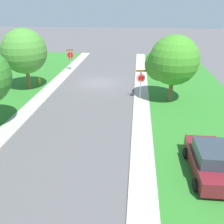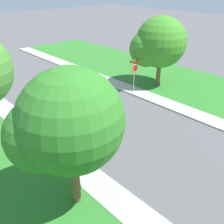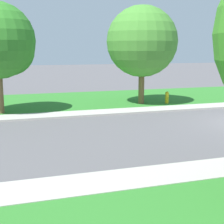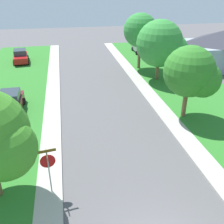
{
  "view_description": "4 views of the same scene",
  "coord_description": "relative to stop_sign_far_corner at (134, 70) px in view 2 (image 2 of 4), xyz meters",
  "views": [
    {
      "loc": [
        -4.15,
        25.41,
        8.33
      ],
      "look_at": [
        -2.6,
        10.54,
        1.4
      ],
      "focal_mm": 38.63,
      "sensor_mm": 36.0,
      "label": 1
    },
    {
      "loc": [
        10.47,
        18.41,
        8.4
      ],
      "look_at": [
        1.12,
        8.07,
        1.4
      ],
      "focal_mm": 42.66,
      "sensor_mm": 36.0,
      "label": 2
    },
    {
      "loc": [
        -12.65,
        10.91,
        3.48
      ],
      "look_at": [
        -2.16,
        7.61,
        1.4
      ],
      "focal_mm": 54.18,
      "sensor_mm": 36.0,
      "label": 3
    },
    {
      "loc": [
        -3.34,
        -6.09,
        9.96
      ],
      "look_at": [
        -0.18,
        10.43,
        1.4
      ],
      "focal_mm": 41.06,
      "sensor_mm": 36.0,
      "label": 4
    }
  ],
  "objects": [
    {
      "name": "ground_plane",
      "position": [
        4.55,
        -4.47,
        -1.89
      ],
      "size": [
        120.0,
        120.0,
        0.0
      ],
      "primitive_type": "plane",
      "color": "#565456"
    },
    {
      "name": "sidewalk_east",
      "position": [
        9.25,
        7.53,
        -1.84
      ],
      "size": [
        1.4,
        56.0,
        0.1
      ],
      "primitive_type": "cube",
      "color": "#ADA89E",
      "rests_on": "ground"
    },
    {
      "name": "sidewalk_west",
      "position": [
        -0.15,
        7.53,
        -1.84
      ],
      "size": [
        1.4,
        56.0,
        0.1
      ],
      "primitive_type": "cube",
      "color": "#ADA89E",
      "rests_on": "ground"
    },
    {
      "name": "stop_sign_far_corner",
      "position": [
        0.0,
        0.0,
        0.0
      ],
      "size": [
        0.91,
        0.91,
        2.77
      ],
      "color": "#9E9EA3",
      "rests_on": "ground"
    },
    {
      "name": "tree_across_left",
      "position": [
        10.75,
        6.62,
        1.85
      ],
      "size": [
        4.24,
        3.95,
        5.84
      ],
      "color": "brown",
      "rests_on": "ground"
    },
    {
      "name": "tree_sidewalk_far",
      "position": [
        -2.45,
        0.17,
        1.74
      ],
      "size": [
        4.5,
        4.19,
        5.87
      ],
      "color": "brown",
      "rests_on": "ground"
    }
  ]
}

